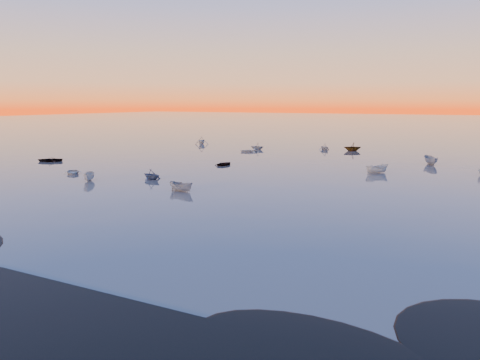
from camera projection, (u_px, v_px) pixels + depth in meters
The scene contains 5 objects.
ground at pixel (373, 144), 119.37m from camera, with size 600.00×600.00×0.00m, color #615751.
mud_lobes at pixel (49, 263), 31.08m from camera, with size 140.00×6.00×0.07m, color black, non-canonical shape.
moored_fleet at pixel (313, 166), 78.29m from camera, with size 124.00×58.00×1.20m, color #B9B9B4, non-canonical shape.
boat_near_left at pixel (73, 174), 69.70m from camera, with size 3.70×1.54×0.93m, color #B9B9B4.
boat_near_center at pixel (181, 191), 56.35m from camera, with size 3.44×1.45×1.19m, color slate.
Camera 1 is at (25.03, -21.47, 10.63)m, focal length 35.00 mm.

